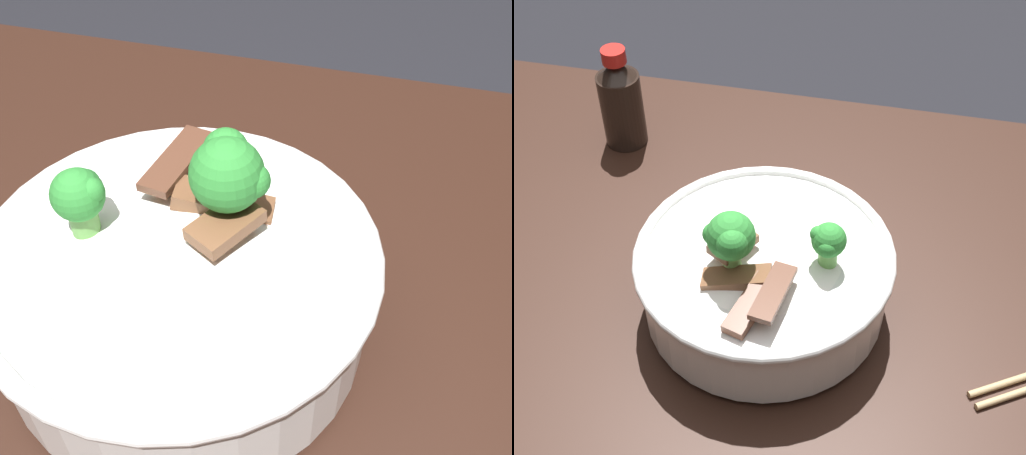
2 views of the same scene
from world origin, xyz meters
TOP-DOWN VIEW (x-y plane):
  - dining_table at (0.00, 0.00)m, footprint 1.23×0.76m
  - rice_bowl at (0.06, 0.00)m, footprint 0.26×0.26m
  - soy_sauce_bottle at (0.30, -0.24)m, footprint 0.05×0.05m

SIDE VIEW (x-z plane):
  - dining_table at x=0.00m, z-range 0.25..1.01m
  - rice_bowl at x=0.06m, z-range 0.73..0.89m
  - soy_sauce_bottle at x=0.30m, z-range 0.75..0.88m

